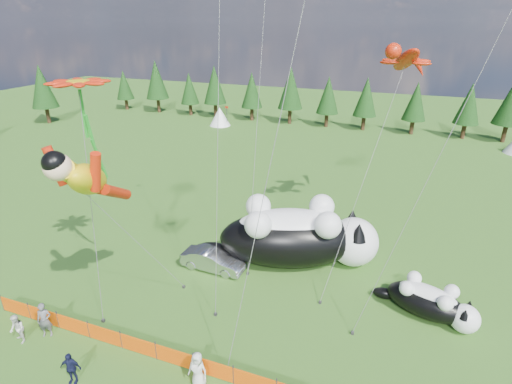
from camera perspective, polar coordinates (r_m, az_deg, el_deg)
ground at (r=22.69m, az=-7.35°, el=-18.13°), size 160.00×160.00×0.00m
safety_fence at (r=20.50m, az=-11.58°, el=-22.09°), size 22.06×0.06×1.10m
tree_line at (r=61.38m, az=12.59°, el=12.52°), size 90.00×4.00×8.00m
festival_tents at (r=56.50m, az=22.69°, el=7.66°), size 50.00×3.20×2.80m
cat_large at (r=26.25m, az=5.89°, el=-6.17°), size 11.70×7.08×4.37m
cat_small at (r=24.25m, az=23.70°, el=-14.16°), size 5.53×3.19×2.05m
car at (r=26.33m, az=-6.16°, el=-9.61°), size 4.22×1.57×1.38m
spectator_a at (r=23.80m, az=-27.97°, el=-15.86°), size 0.84×0.74×1.94m
spectator_b at (r=24.14m, az=-30.95°, el=-16.46°), size 0.91×0.75×1.62m
spectator_c at (r=20.95m, az=-24.96°, el=-21.84°), size 1.05×0.72×1.63m
spectator_e at (r=19.25m, az=-8.32°, el=-23.84°), size 0.90×0.60×1.81m
superhero_kite at (r=19.89m, az=-22.91°, el=1.67°), size 6.02×7.05×10.89m
gecko_kite at (r=28.57m, az=20.62°, el=17.23°), size 5.04×13.44×16.11m
flower_kite at (r=21.29m, az=-23.99°, el=13.65°), size 3.67×4.07×12.46m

